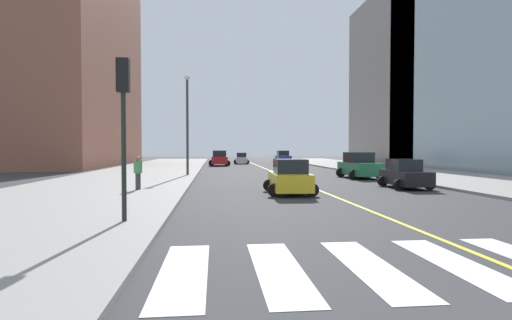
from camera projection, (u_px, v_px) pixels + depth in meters
The scene contains 16 objects.
sidewalk_kerb_east at pixel (500, 184), 25.30m from camera, with size 10.00×120.00×0.15m, color gray.
sidewalk_kerb_west at pixel (100, 188), 22.80m from camera, with size 10.00×120.00×0.15m, color gray.
crosswalk_paint at pixel (498, 262), 8.14m from camera, with size 13.50×4.00×0.01m.
lane_divider_paint at pixel (267, 169), 43.94m from camera, with size 0.16×80.00×0.01m, color yellow.
parking_garage_concrete at pixel (431, 79), 61.88m from camera, with size 18.00×24.00×26.11m, color gray.
low_rise_brick_west at pixel (59, 62), 53.97m from camera, with size 16.00×32.00×27.93m, color brown.
car_yellow_nearest at pixel (290, 178), 20.33m from camera, with size 2.56×4.02×1.77m.
car_green_second at pixel (359, 166), 31.15m from camera, with size 2.91×4.56×2.01m.
car_white_third at pixel (241, 159), 59.95m from camera, with size 2.43×3.79×1.66m.
car_blue_fourth at pixel (283, 157), 63.11m from camera, with size 2.75×4.39×1.96m.
car_red_fifth at pixel (219, 159), 53.26m from camera, with size 2.87×4.56×2.03m.
car_black_sixth at pixel (405, 175), 23.35m from camera, with size 2.45×3.84×1.69m.
traffic_light_far_corner at pixel (123, 107), 11.87m from camera, with size 0.36×0.41×4.82m.
pedestrian_walking_west at pixel (138, 171), 21.03m from camera, with size 0.43×0.43×1.75m.
fire_hydrant at pixel (396, 171), 30.94m from camera, with size 0.26×0.26×0.89m.
street_lamp at pixel (187, 117), 32.59m from camera, with size 0.44×0.44×8.13m.
Camera 1 is at (-5.71, -3.53, 2.32)m, focal length 28.17 mm.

